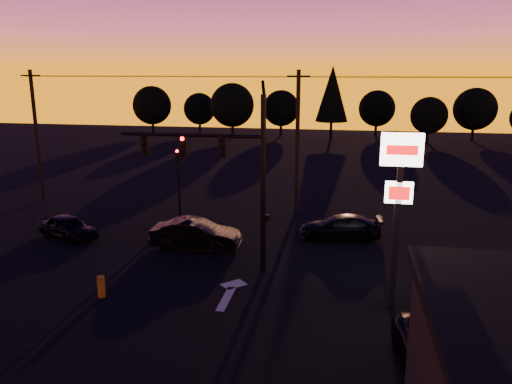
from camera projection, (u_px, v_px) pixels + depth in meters
ground at (208, 309)px, 19.28m from camera, size 120.00×120.00×0.00m
lane_arrow at (230, 292)px, 20.79m from camera, size 1.20×3.10×0.01m
traffic_signal_mast at (227, 165)px, 21.93m from camera, size 6.79×0.52×8.58m
secondary_signal at (178, 173)px, 30.43m from camera, size 0.30×0.31×4.35m
pylon_sign at (399, 184)px, 18.32m from camera, size 1.50×0.28×6.80m
utility_pole_0 at (37, 135)px, 34.32m from camera, size 1.40×0.26×9.00m
utility_pole_1 at (297, 142)px, 31.21m from camera, size 1.40×0.26×9.00m
power_wires at (299, 77)px, 30.25m from camera, size 36.00×1.22×0.07m
bollard at (101, 287)px, 20.22m from camera, size 0.30×0.30×0.90m
tree_0 at (152, 105)px, 69.88m from camera, size 5.36×5.36×6.74m
tree_1 at (199, 109)px, 71.85m from camera, size 4.54×4.54×5.71m
tree_2 at (232, 105)px, 65.81m from camera, size 5.77×5.78×7.26m
tree_3 at (281, 108)px, 68.74m from camera, size 4.95×4.95×6.22m
tree_4 at (332, 94)px, 64.14m from camera, size 4.18×4.18×9.50m
tree_5 at (377, 108)px, 68.40m from camera, size 4.95×4.95×6.22m
tree_6 at (429, 115)px, 61.71m from camera, size 4.54×4.54×5.71m
tree_7 at (475, 109)px, 63.38m from camera, size 5.36×5.36×6.74m
car_left at (68, 227)px, 27.25m from camera, size 3.98×2.81×1.26m
car_mid at (196, 234)px, 25.69m from camera, size 4.62×1.71×1.51m
car_right at (340, 227)px, 27.19m from camera, size 4.59×2.18×1.29m
suv_parked at (441, 357)px, 14.85m from camera, size 2.63×5.07×1.37m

